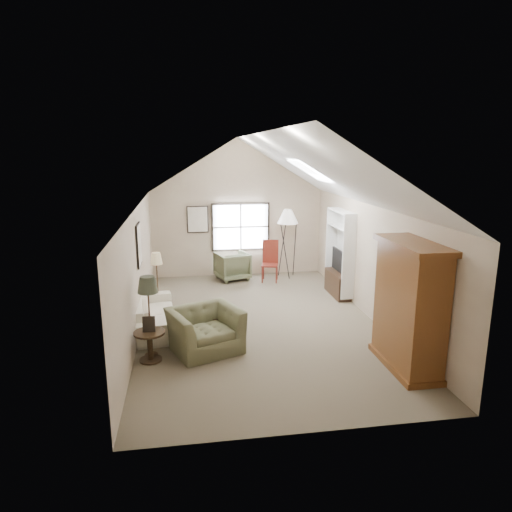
{
  "coord_description": "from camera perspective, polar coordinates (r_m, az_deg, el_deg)",
  "views": [
    {
      "loc": [
        -1.5,
        -9.19,
        3.68
      ],
      "look_at": [
        0.0,
        0.4,
        1.4
      ],
      "focal_mm": 32.0,
      "sensor_mm": 36.0,
      "label": 1
    }
  ],
  "objects": [
    {
      "name": "armchair_far",
      "position": [
        13.15,
        -2.98,
        -1.24
      ],
      "size": [
        1.07,
        1.09,
        0.8
      ],
      "primitive_type": "imported",
      "rotation": [
        0.0,
        0.0,
        3.43
      ],
      "color": "#656C4C",
      "rests_on": "ground"
    },
    {
      "name": "skylight",
      "position": [
        10.48,
        6.73,
        10.61
      ],
      "size": [
        0.8,
        1.2,
        0.52
      ],
      "primitive_type": null,
      "color": "white",
      "rests_on": "room_shell"
    },
    {
      "name": "coffee_table",
      "position": [
        9.29,
        -4.74,
        -8.66
      ],
      "size": [
        0.91,
        0.54,
        0.45
      ],
      "primitive_type": "cube",
      "rotation": [
        0.0,
        0.0,
        -0.06
      ],
      "color": "#382717",
      "rests_on": "ground"
    },
    {
      "name": "side_chair",
      "position": [
        12.9,
        1.75,
        -0.67
      ],
      "size": [
        0.56,
        0.56,
        1.17
      ],
      "primitive_type": "cube",
      "rotation": [
        0.0,
        0.0,
        -0.26
      ],
      "color": "maroon",
      "rests_on": "ground"
    },
    {
      "name": "window",
      "position": [
        13.44,
        -1.93,
        3.66
      ],
      "size": [
        1.72,
        0.08,
        1.42
      ],
      "primitive_type": "cube",
      "color": "black",
      "rests_on": "room_shell"
    },
    {
      "name": "armoire",
      "position": [
        8.15,
        18.62,
        -5.98
      ],
      "size": [
        0.6,
        1.5,
        2.2
      ],
      "primitive_type": "cube",
      "color": "brown",
      "rests_on": "ground"
    },
    {
      "name": "dark_lamp",
      "position": [
        8.45,
        -13.18,
        -7.32
      ],
      "size": [
        0.41,
        0.41,
        1.53
      ],
      "primitive_type": null,
      "rotation": [
        0.0,
        0.0,
        0.13
      ],
      "color": "#2A2D20",
      "rests_on": "ground"
    },
    {
      "name": "media_console",
      "position": [
        11.94,
        10.18,
        -3.44
      ],
      "size": [
        0.34,
        1.18,
        0.6
      ],
      "primitive_type": "cube",
      "color": "#382316",
      "rests_on": "ground"
    },
    {
      "name": "tv_panel",
      "position": [
        11.78,
        10.3,
        -0.55
      ],
      "size": [
        0.05,
        0.9,
        0.55
      ],
      "primitive_type": "cube",
      "color": "black",
      "rests_on": "media_console"
    },
    {
      "name": "tan_lamp",
      "position": [
        10.94,
        -12.23,
        -2.96
      ],
      "size": [
        0.31,
        0.31,
        1.38
      ],
      "primitive_type": null,
      "rotation": [
        0.0,
        0.0,
        0.13
      ],
      "color": "tan",
      "rests_on": "ground"
    },
    {
      "name": "room_shell",
      "position": [
        9.33,
        0.39,
        10.31
      ],
      "size": [
        5.01,
        8.01,
        4.0
      ],
      "color": "#6C614D",
      "rests_on": "ground"
    },
    {
      "name": "tv_alcove",
      "position": [
        11.73,
        10.44,
        0.54
      ],
      "size": [
        0.32,
        1.3,
        2.1
      ],
      "primitive_type": "cube",
      "color": "white",
      "rests_on": "ground"
    },
    {
      "name": "bowl",
      "position": [
        9.2,
        -4.77,
        -7.2
      ],
      "size": [
        0.22,
        0.22,
        0.05
      ],
      "primitive_type": "imported",
      "rotation": [
        0.0,
        0.0,
        -0.06
      ],
      "color": "#341C15",
      "rests_on": "coffee_table"
    },
    {
      "name": "sofa",
      "position": [
        9.91,
        -12.49,
        -6.92
      ],
      "size": [
        1.13,
        2.29,
        0.64
      ],
      "primitive_type": "imported",
      "rotation": [
        0.0,
        0.0,
        1.7
      ],
      "color": "beige",
      "rests_on": "ground"
    },
    {
      "name": "armchair_near",
      "position": [
        8.64,
        -6.36,
        -9.19
      ],
      "size": [
        1.54,
        1.45,
        0.8
      ],
      "primitive_type": "imported",
      "rotation": [
        0.0,
        0.0,
        0.37
      ],
      "color": "#5F6043",
      "rests_on": "ground"
    },
    {
      "name": "tripod_lamp",
      "position": [
        13.29,
        3.94,
        1.65
      ],
      "size": [
        0.77,
        0.77,
        2.04
      ],
      "primitive_type": null,
      "rotation": [
        0.0,
        0.0,
        -0.38
      ],
      "color": "white",
      "rests_on": "ground"
    },
    {
      "name": "wall_art",
      "position": [
        11.31,
        -10.69,
        3.04
      ],
      "size": [
        1.97,
        3.71,
        0.88
      ],
      "color": "black",
      "rests_on": "room_shell"
    },
    {
      "name": "side_table",
      "position": [
        8.45,
        -13.1,
        -10.92
      ],
      "size": [
        0.62,
        0.62,
        0.55
      ],
      "primitive_type": "cylinder",
      "rotation": [
        0.0,
        0.0,
        0.13
      ],
      "color": "#372516",
      "rests_on": "ground"
    }
  ]
}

